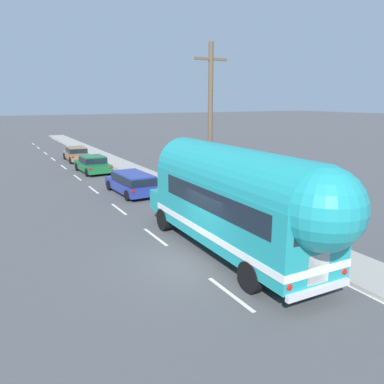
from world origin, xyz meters
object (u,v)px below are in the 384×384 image
Objects in this scene: painted_bus at (240,199)px; car_second at (93,164)px; utility_pole at (210,127)px; car_third at (77,153)px; car_lead at (132,182)px.

painted_bus is 2.49× the size of car_second.
utility_pole is 6.71m from painted_bus.
car_third is (0.05, 26.92, -1.57)m from painted_bus.
painted_bus is at bearing -90.19° from car_lead.
car_third is at bearing 89.90° from painted_bus.
utility_pole is 1.91× the size of car_second.
utility_pole reaches higher than car_third.
car_lead is at bearing 112.68° from utility_pole.
utility_pole reaches higher than painted_bus.
car_second is 6.88m from car_third.
car_third is at bearing 88.18° from car_second.
car_third is (0.22, 6.88, 0.00)m from car_second.
painted_bus is 26.97m from car_third.
painted_bus is at bearing -89.50° from car_second.
car_lead is at bearing 89.81° from painted_bus.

